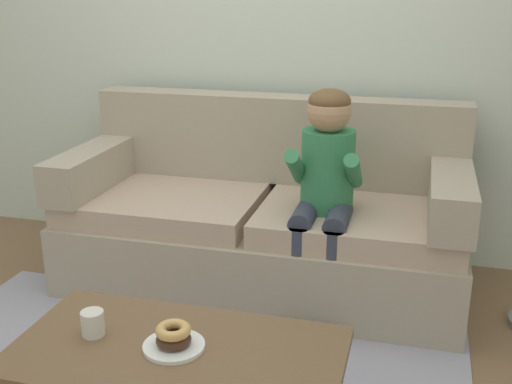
# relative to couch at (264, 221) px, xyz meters

# --- Properties ---
(ground) EXTENTS (10.00, 10.00, 0.00)m
(ground) POSITION_rel_couch_xyz_m (-0.15, -0.85, -0.35)
(ground) COLOR brown
(wall_back) EXTENTS (8.00, 0.10, 2.80)m
(wall_back) POSITION_rel_couch_xyz_m (-0.15, 0.55, 1.05)
(wall_back) COLOR beige
(wall_back) RESTS_ON ground
(couch) EXTENTS (2.08, 0.90, 0.98)m
(couch) POSITION_rel_couch_xyz_m (0.00, 0.00, 0.00)
(couch) COLOR tan
(couch) RESTS_ON ground
(coffee_table) EXTENTS (1.12, 0.60, 0.40)m
(coffee_table) POSITION_rel_couch_xyz_m (0.04, -1.36, 0.01)
(coffee_table) COLOR brown
(coffee_table) RESTS_ON ground
(person_child) EXTENTS (0.34, 0.58, 1.10)m
(person_child) POSITION_rel_couch_xyz_m (0.35, -0.21, 0.32)
(person_child) COLOR #337A4C
(person_child) RESTS_ON ground
(plate) EXTENTS (0.21, 0.21, 0.01)m
(plate) POSITION_rel_couch_xyz_m (0.03, -1.35, 0.05)
(plate) COLOR white
(plate) RESTS_ON coffee_table
(donut) EXTENTS (0.17, 0.17, 0.04)m
(donut) POSITION_rel_couch_xyz_m (0.03, -1.35, 0.08)
(donut) COLOR #422619
(donut) RESTS_ON plate
(donut_second) EXTENTS (0.13, 0.13, 0.04)m
(donut_second) POSITION_rel_couch_xyz_m (0.03, -1.35, 0.12)
(donut_second) COLOR tan
(donut_second) RESTS_ON donut
(mug) EXTENTS (0.08, 0.08, 0.09)m
(mug) POSITION_rel_couch_xyz_m (-0.27, -1.35, 0.09)
(mug) COLOR silver
(mug) RESTS_ON coffee_table
(toy_controller) EXTENTS (0.23, 0.09, 0.05)m
(toy_controller) POSITION_rel_couch_xyz_m (-0.52, -0.82, -0.33)
(toy_controller) COLOR gold
(toy_controller) RESTS_ON ground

